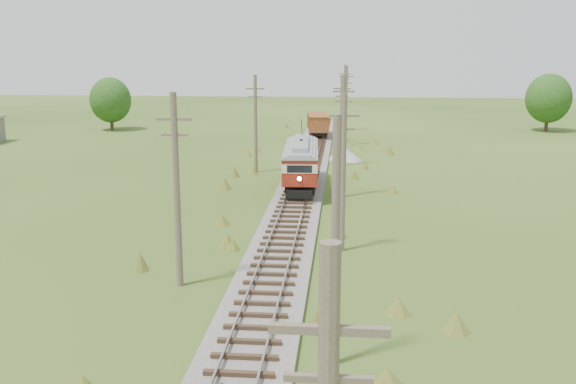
# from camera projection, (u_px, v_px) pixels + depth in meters

# --- Properties ---
(railbed_main) EXTENTS (3.60, 96.00, 0.57)m
(railbed_main) POSITION_uv_depth(u_px,v_px,m) (302.00, 185.00, 51.02)
(railbed_main) COLOR #605B54
(railbed_main) RESTS_ON ground
(streetcar) EXTENTS (3.07, 11.08, 5.03)m
(streetcar) POSITION_uv_depth(u_px,v_px,m) (301.00, 160.00, 49.75)
(streetcar) COLOR black
(streetcar) RESTS_ON ground
(gondola) EXTENTS (3.00, 7.40, 2.40)m
(gondola) POSITION_uv_depth(u_px,v_px,m) (318.00, 123.00, 78.44)
(gondola) COLOR black
(gondola) RESTS_ON ground
(gravel_pile) EXTENTS (3.41, 3.61, 1.24)m
(gravel_pile) POSITION_uv_depth(u_px,v_px,m) (345.00, 154.00, 63.69)
(gravel_pile) COLOR gray
(gravel_pile) RESTS_ON ground
(utility_pole_r_1) EXTENTS (0.30, 0.30, 8.80)m
(utility_pole_r_1) POSITION_uv_depth(u_px,v_px,m) (335.00, 245.00, 21.65)
(utility_pole_r_1) COLOR brown
(utility_pole_r_1) RESTS_ON ground
(utility_pole_r_2) EXTENTS (1.60, 0.30, 8.60)m
(utility_pole_r_2) POSITION_uv_depth(u_px,v_px,m) (343.00, 172.00, 34.26)
(utility_pole_r_2) COLOR brown
(utility_pole_r_2) RESTS_ON ground
(utility_pole_r_3) EXTENTS (1.60, 0.30, 9.00)m
(utility_pole_r_3) POSITION_uv_depth(u_px,v_px,m) (343.00, 135.00, 46.85)
(utility_pole_r_3) COLOR brown
(utility_pole_r_3) RESTS_ON ground
(utility_pole_r_4) EXTENTS (1.60, 0.30, 8.40)m
(utility_pole_r_4) POSITION_uv_depth(u_px,v_px,m) (341.00, 120.00, 59.57)
(utility_pole_r_4) COLOR brown
(utility_pole_r_4) RESTS_ON ground
(utility_pole_r_5) EXTENTS (1.60, 0.30, 8.90)m
(utility_pole_r_5) POSITION_uv_depth(u_px,v_px,m) (346.00, 105.00, 72.11)
(utility_pole_r_5) COLOR brown
(utility_pole_r_5) RESTS_ON ground
(utility_pole_r_6) EXTENTS (1.60, 0.30, 8.70)m
(utility_pole_r_6) POSITION_uv_depth(u_px,v_px,m) (345.00, 97.00, 84.77)
(utility_pole_r_6) COLOR brown
(utility_pole_r_6) RESTS_ON ground
(utility_pole_l_a) EXTENTS (1.60, 0.30, 9.00)m
(utility_pole_l_a) POSITION_uv_depth(u_px,v_px,m) (177.00, 189.00, 29.04)
(utility_pole_l_a) COLOR brown
(utility_pole_l_a) RESTS_ON ground
(utility_pole_l_b) EXTENTS (1.60, 0.30, 8.60)m
(utility_pole_l_b) POSITION_uv_depth(u_px,v_px,m) (256.00, 123.00, 56.31)
(utility_pole_l_b) COLOR brown
(utility_pole_l_b) RESTS_ON ground
(tree_mid_a) EXTENTS (5.46, 5.46, 7.03)m
(tree_mid_a) POSITION_uv_depth(u_px,v_px,m) (110.00, 100.00, 85.64)
(tree_mid_a) COLOR #38281C
(tree_mid_a) RESTS_ON ground
(tree_mid_b) EXTENTS (5.88, 5.88, 7.57)m
(tree_mid_b) POSITION_uv_depth(u_px,v_px,m) (549.00, 98.00, 84.42)
(tree_mid_b) COLOR #38281C
(tree_mid_b) RESTS_ON ground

